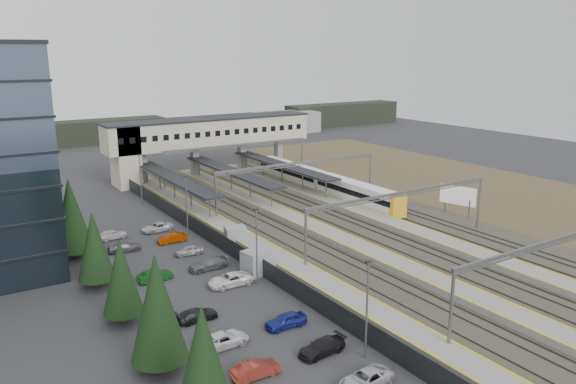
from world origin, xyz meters
TOP-DOWN VIEW (x-y plane):
  - ground at (0.00, 0.00)m, footprint 220.00×220.00m
  - conifer_row at (-22.00, -3.86)m, footprint 4.42×49.82m
  - car_park at (-13.06, -7.78)m, footprint 10.50×44.62m
  - lampposts at (-8.00, 1.25)m, footprint 0.50×53.25m
  - fence at (-6.50, 5.00)m, footprint 0.08×90.00m
  - relay_cabin_near at (-6.47, -5.47)m, footprint 3.43×2.73m
  - relay_cabin_far at (-4.17, 4.13)m, footprint 2.91×2.60m
  - rail_corridor at (9.34, 5.00)m, footprint 34.00×90.00m
  - canopies at (7.00, 27.00)m, footprint 23.10×30.00m
  - footbridge at (7.70, 42.00)m, footprint 40.40×6.40m
  - gantries at (12.00, 3.00)m, footprint 28.40×62.28m
  - train at (20.00, 18.81)m, footprint 2.66×36.92m
  - billboard at (28.56, -2.24)m, footprint 1.72×5.20m
  - scrub_east at (45.00, 5.00)m, footprint 34.00×120.00m
  - treeline_far at (23.81, 92.28)m, footprint 170.00×19.00m

SIDE VIEW (x-z plane):
  - ground at x=0.00m, z-range 0.00..0.00m
  - scrub_east at x=45.00m, z-range 0.00..0.06m
  - rail_corridor at x=9.34m, z-range -0.17..0.75m
  - car_park at x=-13.06m, z-range -0.04..1.25m
  - fence at x=-6.50m, z-range 0.00..2.00m
  - relay_cabin_far at x=-4.17m, z-range 0.00..2.28m
  - relay_cabin_near at x=-6.47m, z-range 0.00..2.60m
  - train at x=20.00m, z-range 0.23..3.58m
  - treeline_far at x=23.81m, z-range -0.55..6.45m
  - billboard at x=28.56m, z-range 0.73..5.20m
  - canopies at x=7.00m, z-range 2.28..5.56m
  - lampposts at x=-8.00m, z-range 0.30..8.37m
  - conifer_row at x=-22.00m, z-range 0.09..9.59m
  - gantries at x=12.00m, z-range 2.41..9.58m
  - footbridge at x=7.70m, z-range 2.33..13.53m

